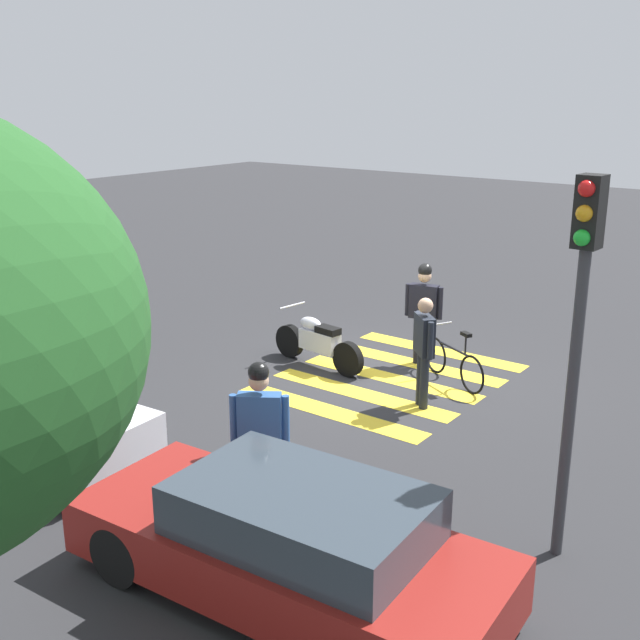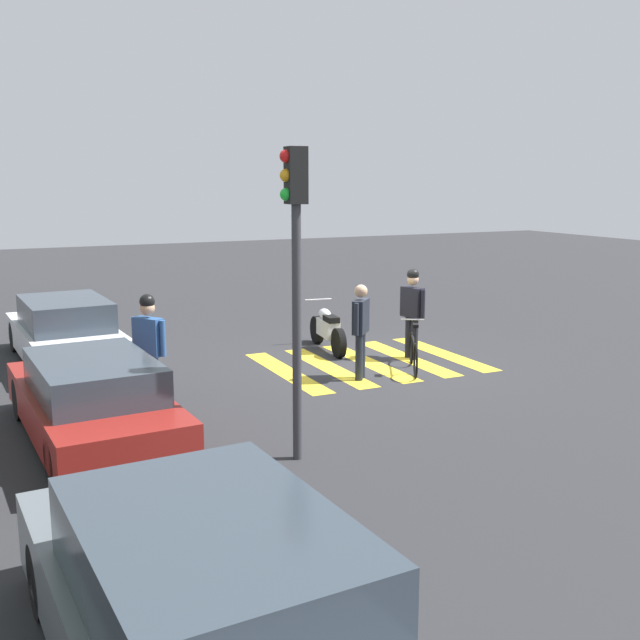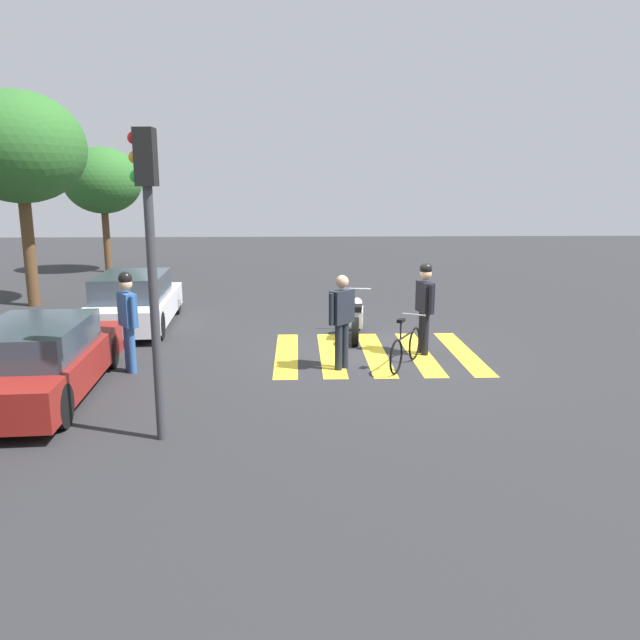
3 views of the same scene
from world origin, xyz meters
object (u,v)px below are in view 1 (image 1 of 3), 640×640
(officer_by_motorcycle, at_px, (424,306))
(car_white_van, at_px, (11,409))
(pedestrian_bystander, at_px, (260,425))
(traffic_light_pole, at_px, (579,310))
(car_maroon_wagon, at_px, (289,543))
(leaning_bicycle, at_px, (453,362))
(officer_on_foot, at_px, (424,345))
(police_motorcycle, at_px, (318,342))

(officer_by_motorcycle, height_order, car_white_van, officer_by_motorcycle)
(pedestrian_bystander, relative_size, traffic_light_pole, 0.46)
(pedestrian_bystander, height_order, traffic_light_pole, traffic_light_pole)
(car_maroon_wagon, bearing_deg, leaning_bicycle, -76.92)
(car_white_van, distance_m, traffic_light_pole, 7.49)
(pedestrian_bystander, xyz_separation_m, car_white_van, (3.75, 0.86, -0.46))
(officer_on_foot, relative_size, officer_by_motorcycle, 0.94)
(officer_on_foot, bearing_deg, car_white_van, 51.86)
(officer_on_foot, distance_m, pedestrian_bystander, 3.88)
(officer_by_motorcycle, relative_size, pedestrian_bystander, 1.01)
(traffic_light_pole, bearing_deg, car_maroon_wagon, 51.68)
(leaning_bicycle, xyz_separation_m, car_maroon_wagon, (-1.44, 6.19, 0.23))
(traffic_light_pole, bearing_deg, officer_by_motorcycle, -46.65)
(officer_on_foot, xyz_separation_m, pedestrian_bystander, (-0.04, 3.88, 0.07))
(police_motorcycle, bearing_deg, pedestrian_bystander, 119.27)
(officer_by_motorcycle, bearing_deg, officer_on_foot, 119.71)
(police_motorcycle, height_order, leaning_bicycle, police_motorcycle)
(police_motorcycle, relative_size, pedestrian_bystander, 1.12)
(officer_by_motorcycle, xyz_separation_m, traffic_light_pole, (-4.16, 4.41, 1.63))
(car_maroon_wagon, xyz_separation_m, car_white_van, (5.07, -0.25, 0.02))
(leaning_bicycle, distance_m, officer_by_motorcycle, 1.27)
(officer_on_foot, bearing_deg, police_motorcycle, -11.82)
(leaning_bicycle, xyz_separation_m, officer_on_foot, (-0.09, 1.21, 0.65))
(leaning_bicycle, height_order, pedestrian_bystander, pedestrian_bystander)
(leaning_bicycle, xyz_separation_m, officer_by_motorcycle, (0.90, -0.52, 0.73))
(officer_on_foot, height_order, traffic_light_pole, traffic_light_pole)
(pedestrian_bystander, distance_m, car_maroon_wagon, 1.78)
(officer_by_motorcycle, bearing_deg, leaning_bicycle, 149.91)
(police_motorcycle, height_order, car_maroon_wagon, car_maroon_wagon)
(officer_by_motorcycle, distance_m, pedestrian_bystander, 5.70)
(officer_by_motorcycle, distance_m, car_white_van, 7.03)
(officer_on_foot, bearing_deg, pedestrian_bystander, 90.52)
(police_motorcycle, bearing_deg, traffic_light_pole, 150.36)
(car_maroon_wagon, relative_size, traffic_light_pole, 1.11)
(car_maroon_wagon, bearing_deg, traffic_light_pole, -128.32)
(officer_by_motorcycle, bearing_deg, police_motorcycle, 40.51)
(car_maroon_wagon, bearing_deg, pedestrian_bystander, -40.02)
(leaning_bicycle, bearing_deg, police_motorcycle, 16.80)
(officer_on_foot, height_order, pedestrian_bystander, pedestrian_bystander)
(officer_on_foot, xyz_separation_m, car_maroon_wagon, (-1.35, 4.98, -0.42))
(officer_on_foot, height_order, officer_by_motorcycle, officer_by_motorcycle)
(police_motorcycle, bearing_deg, officer_by_motorcycle, -139.49)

